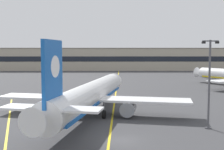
{
  "coord_description": "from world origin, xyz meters",
  "views": [
    {
      "loc": [
        -1.26,
        -32.55,
        10.36
      ],
      "look_at": [
        -0.77,
        19.2,
        6.13
      ],
      "focal_mm": 45.48,
      "sensor_mm": 36.0,
      "label": 1
    }
  ],
  "objects": [
    {
      "name": "taxiway_lead_in_stripe",
      "position": [
        -14.0,
        2.0,
        0.0
      ],
      "size": [
        18.63,
        57.22,
        0.01
      ],
      "primitive_type": "cube",
      "rotation": [
        0.0,
        0.0,
        0.31
      ],
      "color": "yellow",
      "rests_on": "ground"
    },
    {
      "name": "airliner_foreground",
      "position": [
        -4.28,
        13.24,
        3.37
      ],
      "size": [
        32.32,
        41.22,
        11.65
      ],
      "color": "white",
      "rests_on": "ground"
    },
    {
      "name": "taxiway_centreline",
      "position": [
        0.0,
        30.0,
        0.0
      ],
      "size": [
        7.97,
        179.85,
        0.01
      ],
      "primitive_type": "cube",
      "rotation": [
        0.0,
        0.0,
        -0.04
      ],
      "color": "yellow",
      "rests_on": "ground"
    },
    {
      "name": "terminal_building",
      "position": [
        -7.9,
        128.17,
        6.3
      ],
      "size": [
        168.12,
        12.4,
        12.58
      ],
      "color": "#B2A893",
      "rests_on": "ground"
    },
    {
      "name": "ground_plane",
      "position": [
        0.0,
        0.0,
        0.0
      ],
      "size": [
        400.0,
        400.0,
        0.0
      ],
      "primitive_type": "plane",
      "color": "#3D3D3F"
    },
    {
      "name": "apron_lamp_post",
      "position": [
        12.14,
        5.07,
        6.27
      ],
      "size": [
        2.24,
        0.9,
        11.94
      ],
      "color": "#515156",
      "rests_on": "ground"
    }
  ]
}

